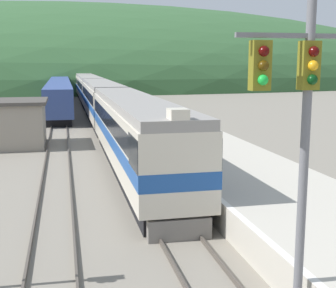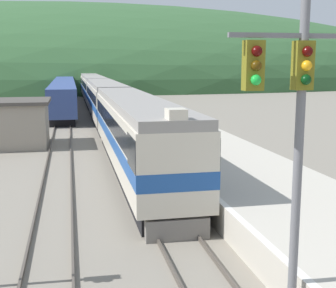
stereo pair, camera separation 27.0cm
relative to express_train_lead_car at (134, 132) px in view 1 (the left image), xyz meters
name	(u,v)px [view 1 (the left image)]	position (x,y,z in m)	size (l,w,h in m)	color
track_main	(88,102)	(0.00, 49.16, -2.21)	(1.52, 180.00, 0.16)	#4C443D
track_siding	(60,102)	(-4.29, 49.16, -2.21)	(1.52, 180.00, 0.16)	#4C443D
platform	(136,110)	(4.56, 29.16, -1.72)	(5.93, 140.00, 1.15)	#BCB5A5
distant_hills	(76,84)	(0.00, 114.70, -2.29)	(234.76, 105.64, 44.89)	#335B33
express_train_lead_car	(134,132)	(0.00, 0.00, 0.00)	(2.92, 21.75, 4.54)	black
carriage_second	(101,101)	(0.00, 22.61, -0.01)	(2.91, 21.24, 4.18)	black
carriage_third	(89,89)	(0.00, 44.73, -0.01)	(2.91, 21.24, 4.18)	black
carriage_fourth	(83,83)	(0.00, 66.85, -0.01)	(2.91, 21.24, 4.18)	black
carriage_fifth	(79,79)	(0.00, 88.96, -0.01)	(2.91, 21.24, 4.18)	black
siding_train	(60,94)	(-4.29, 41.14, -0.41)	(2.90, 44.01, 3.64)	black
signal_mast_main	(307,106)	(1.31, -16.38, 2.87)	(3.30, 0.42, 7.51)	slate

